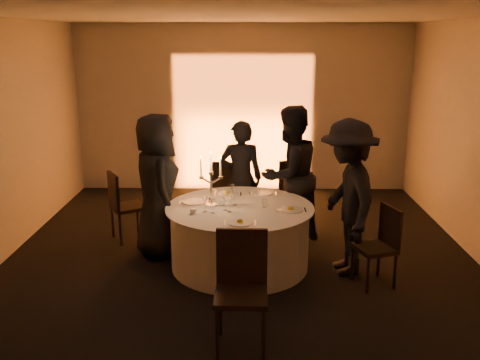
{
  "coord_description": "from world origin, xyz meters",
  "views": [
    {
      "loc": [
        0.1,
        -6.15,
        2.75
      ],
      "look_at": [
        0.0,
        0.2,
        1.05
      ],
      "focal_mm": 40.0,
      "sensor_mm": 36.0,
      "label": 1
    }
  ],
  "objects_px": {
    "guest_right": "(347,198)",
    "candelabra": "(211,187)",
    "chair_left": "(122,202)",
    "banquet_table": "(240,236)",
    "coffee_cup": "(193,211)",
    "chair_right": "(381,241)",
    "guest_back_right": "(290,175)",
    "chair_back_right": "(289,189)",
    "chair_back_left": "(227,187)",
    "guest_back_left": "(241,178)",
    "guest_left": "(157,186)",
    "chair_front": "(241,282)"
  },
  "relations": [
    {
      "from": "chair_back_left",
      "to": "candelabra",
      "type": "height_order",
      "value": "candelabra"
    },
    {
      "from": "chair_left",
      "to": "guest_right",
      "type": "bearing_deg",
      "value": -138.6
    },
    {
      "from": "chair_back_right",
      "to": "chair_front",
      "type": "height_order",
      "value": "same"
    },
    {
      "from": "chair_back_left",
      "to": "guest_back_left",
      "type": "bearing_deg",
      "value": 117.68
    },
    {
      "from": "chair_back_right",
      "to": "candelabra",
      "type": "distance_m",
      "value": 1.71
    },
    {
      "from": "chair_right",
      "to": "guest_back_right",
      "type": "height_order",
      "value": "guest_back_right"
    },
    {
      "from": "guest_back_left",
      "to": "chair_right",
      "type": "bearing_deg",
      "value": 135.25
    },
    {
      "from": "chair_back_right",
      "to": "candelabra",
      "type": "relative_size",
      "value": 1.57
    },
    {
      "from": "guest_left",
      "to": "chair_left",
      "type": "bearing_deg",
      "value": 30.85
    },
    {
      "from": "guest_right",
      "to": "candelabra",
      "type": "relative_size",
      "value": 2.71
    },
    {
      "from": "guest_left",
      "to": "coffee_cup",
      "type": "height_order",
      "value": "guest_left"
    },
    {
      "from": "chair_back_right",
      "to": "guest_left",
      "type": "height_order",
      "value": "guest_left"
    },
    {
      "from": "banquet_table",
      "to": "guest_right",
      "type": "relative_size",
      "value": 0.97
    },
    {
      "from": "banquet_table",
      "to": "candelabra",
      "type": "height_order",
      "value": "candelabra"
    },
    {
      "from": "banquet_table",
      "to": "guest_right",
      "type": "distance_m",
      "value": 1.39
    },
    {
      "from": "coffee_cup",
      "to": "guest_left",
      "type": "bearing_deg",
      "value": 128.48
    },
    {
      "from": "guest_back_left",
      "to": "chair_left",
      "type": "bearing_deg",
      "value": 9.28
    },
    {
      "from": "banquet_table",
      "to": "chair_back_left",
      "type": "xyz_separation_m",
      "value": [
        -0.22,
        1.68,
        0.15
      ]
    },
    {
      "from": "chair_back_left",
      "to": "guest_back_right",
      "type": "bearing_deg",
      "value": 143.14
    },
    {
      "from": "chair_left",
      "to": "guest_left",
      "type": "relative_size",
      "value": 0.53
    },
    {
      "from": "banquet_table",
      "to": "coffee_cup",
      "type": "relative_size",
      "value": 16.36
    },
    {
      "from": "chair_right",
      "to": "guest_back_right",
      "type": "xyz_separation_m",
      "value": [
        -0.95,
        1.32,
        0.43
      ]
    },
    {
      "from": "banquet_table",
      "to": "guest_back_left",
      "type": "height_order",
      "value": "guest_back_left"
    },
    {
      "from": "chair_front",
      "to": "guest_back_left",
      "type": "bearing_deg",
      "value": 92.1
    },
    {
      "from": "guest_back_right",
      "to": "guest_right",
      "type": "height_order",
      "value": "guest_back_right"
    },
    {
      "from": "chair_back_right",
      "to": "chair_right",
      "type": "height_order",
      "value": "chair_back_right"
    },
    {
      "from": "chair_right",
      "to": "coffee_cup",
      "type": "xyz_separation_m",
      "value": [
        -2.15,
        0.2,
        0.28
      ]
    },
    {
      "from": "guest_left",
      "to": "guest_back_left",
      "type": "height_order",
      "value": "guest_left"
    },
    {
      "from": "banquet_table",
      "to": "chair_back_right",
      "type": "distance_m",
      "value": 1.52
    },
    {
      "from": "banquet_table",
      "to": "guest_right",
      "type": "bearing_deg",
      "value": -6.26
    },
    {
      "from": "chair_left",
      "to": "guest_back_left",
      "type": "xyz_separation_m",
      "value": [
        1.64,
        0.27,
        0.28
      ]
    },
    {
      "from": "guest_back_right",
      "to": "candelabra",
      "type": "relative_size",
      "value": 2.75
    },
    {
      "from": "guest_left",
      "to": "chair_back_left",
      "type": "bearing_deg",
      "value": -52.45
    },
    {
      "from": "banquet_table",
      "to": "chair_back_right",
      "type": "bearing_deg",
      "value": 62.17
    },
    {
      "from": "guest_back_left",
      "to": "candelabra",
      "type": "bearing_deg",
      "value": 72.51
    },
    {
      "from": "guest_left",
      "to": "candelabra",
      "type": "distance_m",
      "value": 0.8
    },
    {
      "from": "chair_back_right",
      "to": "guest_back_right",
      "type": "bearing_deg",
      "value": 60.29
    },
    {
      "from": "chair_back_right",
      "to": "banquet_table",
      "type": "bearing_deg",
      "value": 37.01
    },
    {
      "from": "chair_front",
      "to": "guest_left",
      "type": "bearing_deg",
      "value": 118.96
    },
    {
      "from": "chair_back_left",
      "to": "chair_back_right",
      "type": "xyz_separation_m",
      "value": [
        0.92,
        -0.35,
        0.07
      ]
    },
    {
      "from": "coffee_cup",
      "to": "chair_right",
      "type": "bearing_deg",
      "value": -5.24
    },
    {
      "from": "guest_back_right",
      "to": "coffee_cup",
      "type": "height_order",
      "value": "guest_back_right"
    },
    {
      "from": "candelabra",
      "to": "chair_back_right",
      "type": "bearing_deg",
      "value": 51.15
    },
    {
      "from": "chair_back_left",
      "to": "chair_back_right",
      "type": "bearing_deg",
      "value": 165.56
    },
    {
      "from": "guest_right",
      "to": "chair_right",
      "type": "bearing_deg",
      "value": 39.11
    },
    {
      "from": "guest_back_right",
      "to": "guest_right",
      "type": "distance_m",
      "value": 1.16
    },
    {
      "from": "guest_back_right",
      "to": "chair_back_left",
      "type": "bearing_deg",
      "value": -81.62
    },
    {
      "from": "banquet_table",
      "to": "chair_right",
      "type": "bearing_deg",
      "value": -16.49
    },
    {
      "from": "guest_left",
      "to": "guest_back_right",
      "type": "bearing_deg",
      "value": -94.35
    },
    {
      "from": "banquet_table",
      "to": "chair_back_left",
      "type": "height_order",
      "value": "chair_back_left"
    }
  ]
}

